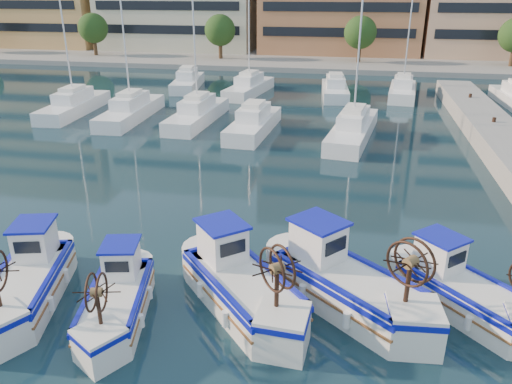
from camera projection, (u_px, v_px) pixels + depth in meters
name	position (u px, v px, depth m)	size (l,w,h in m)	color
ground	(211.00, 312.00, 15.58)	(300.00, 300.00, 0.00)	#193841
yacht_marina	(268.00, 103.00, 41.13)	(38.19, 24.12, 11.50)	white
fishing_boat_a	(28.00, 279.00, 15.85)	(2.96, 4.74, 2.87)	white
fishing_boat_b	(117.00, 297.00, 15.12)	(2.49, 4.20, 2.55)	white
fishing_boat_c	(240.00, 282.00, 15.59)	(4.63, 4.86, 3.09)	white
fishing_boat_d	(344.00, 281.00, 15.60)	(5.12, 4.74, 3.21)	white
fishing_boat_e	(463.00, 290.00, 15.38)	(4.17, 4.27, 2.74)	white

